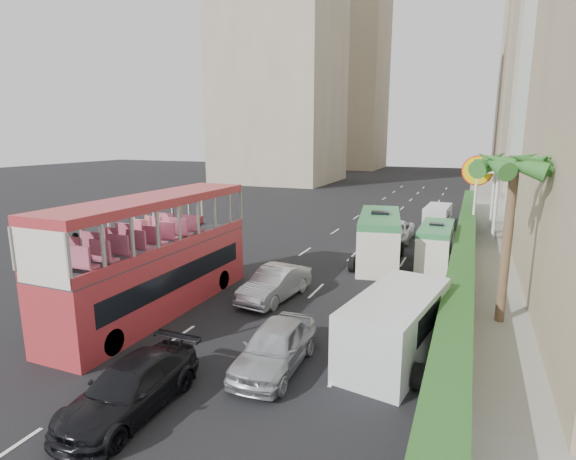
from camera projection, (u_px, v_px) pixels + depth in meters
The scene contains 19 objects.
ground_plane at pixel (284, 332), 17.59m from camera, with size 200.00×200.00×0.00m, color black.
double_decker_bus at pixel (156, 255), 19.32m from camera, with size 2.50×11.00×5.06m, color #AF2C32.
car_silver_lane_a at pixel (275, 299), 21.21m from camera, with size 1.60×4.58×1.51m, color #ACAFB3.
car_silver_lane_b at pixel (275, 368), 14.90m from camera, with size 1.81×4.49×1.53m, color #ACAFB3.
car_black at pixel (132, 410), 12.58m from camera, with size 1.94×4.77×1.38m, color black.
van_asset at pixel (395, 240), 33.09m from camera, with size 2.28×4.95×1.38m, color silver.
minibus_near at pixel (379, 239), 26.78m from camera, with size 2.26×6.79×3.01m, color silver.
minibus_far at pixel (435, 245), 26.78m from camera, with size 1.77×5.32×2.36m, color silver.
panel_van_near at pixel (395, 326), 15.45m from camera, with size 2.26×5.66×2.26m, color silver.
panel_van_far at pixel (437, 217), 37.60m from camera, with size 1.82×4.55×1.82m, color silver.
sidewalk at pixel (504, 228), 36.81m from camera, with size 6.00×120.00×0.18m, color #99968C.
kerb_wall at pixel (464, 249), 27.79m from camera, with size 0.30×44.00×1.00m, color silver.
hedge at pixel (465, 235), 27.62m from camera, with size 1.10×44.00×0.70m, color #2D6626.
palm_tree at pixel (507, 244), 17.60m from camera, with size 0.36×0.36×6.40m, color brown.
shell_station at pixel (523, 200), 34.08m from camera, with size 6.50×8.00×5.50m, color silver.
tower_far_a at pixel (548, 54), 80.85m from camera, with size 14.00×14.00×44.00m, color tan.
tower_far_b at pixel (533, 79), 101.15m from camera, with size 14.00×14.00×40.00m, color #B4A48E.
tower_left_a at pixel (280, 17), 70.95m from camera, with size 18.00×18.00×52.00m, color #B4A48E.
tower_left_b at pixel (349, 67), 102.47m from camera, with size 16.00×16.00×46.00m, color tan.
Camera 1 is at (6.40, -15.09, 7.55)m, focal length 28.00 mm.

